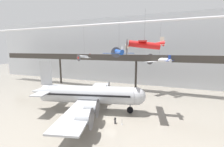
% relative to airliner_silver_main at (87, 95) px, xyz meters
% --- Properties ---
extents(ground_plane, '(260.00, 260.00, 0.00)m').
position_rel_airliner_silver_main_xyz_m(ground_plane, '(6.08, -2.35, -3.66)').
color(ground_plane, gray).
extents(hangar_back_wall, '(140.00, 3.00, 25.11)m').
position_rel_airliner_silver_main_xyz_m(hangar_back_wall, '(6.08, 29.66, 8.90)').
color(hangar_back_wall, silver).
rests_on(hangar_back_wall, ground).
extents(mezzanine_walkway, '(110.00, 3.20, 11.51)m').
position_rel_airliner_silver_main_xyz_m(mezzanine_walkway, '(6.08, 20.12, 6.14)').
color(mezzanine_walkway, '#38332D').
rests_on(mezzanine_walkway, ground).
extents(ceiling_truss_beam, '(120.00, 0.60, 0.60)m').
position_rel_airliner_silver_main_xyz_m(ceiling_truss_beam, '(6.08, 18.75, 17.37)').
color(ceiling_truss_beam, silver).
extents(airliner_silver_main, '(24.73, 28.64, 10.65)m').
position_rel_airliner_silver_main_xyz_m(airliner_silver_main, '(0.00, 0.00, 0.00)').
color(airliner_silver_main, '#B7BABF').
rests_on(airliner_silver_main, ground).
extents(suspended_plane_white_twin, '(7.94, 8.55, 12.06)m').
position_rel_airliner_silver_main_xyz_m(suspended_plane_white_twin, '(13.25, 19.11, 6.36)').
color(suspended_plane_white_twin, silver).
extents(suspended_plane_red_highwing, '(7.53, 9.15, 8.67)m').
position_rel_airliner_silver_main_xyz_m(suspended_plane_red_highwing, '(11.22, 3.08, 10.38)').
color(suspended_plane_red_highwing, red).
extents(suspended_plane_silver_racer, '(6.13, 5.36, 11.24)m').
position_rel_airliner_silver_main_xyz_m(suspended_plane_silver_racer, '(-10.91, 17.52, 6.96)').
color(suspended_plane_silver_racer, silver).
extents(suspended_plane_blue_trainer, '(7.78, 7.07, 9.81)m').
position_rel_airliner_silver_main_xyz_m(suspended_plane_blue_trainer, '(3.49, 10.92, 8.78)').
color(suspended_plane_blue_trainer, '#1E4CAD').
extents(stanchion_barrier, '(0.36, 0.36, 1.08)m').
position_rel_airliner_silver_main_xyz_m(stanchion_barrier, '(8.70, -3.00, -3.33)').
color(stanchion_barrier, '#B2B5BA').
rests_on(stanchion_barrier, ground).
extents(info_sign_pedestal, '(0.23, 0.77, 1.24)m').
position_rel_airliner_silver_main_xyz_m(info_sign_pedestal, '(7.45, -3.12, -3.20)').
color(info_sign_pedestal, '#4C4C51').
rests_on(info_sign_pedestal, ground).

